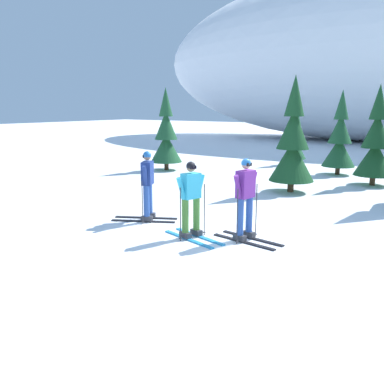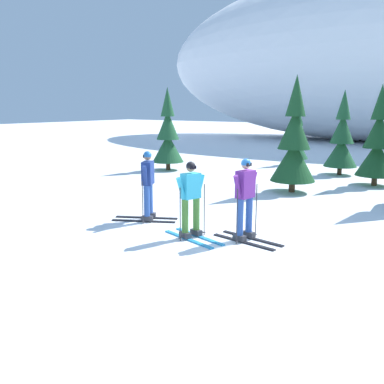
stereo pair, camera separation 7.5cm
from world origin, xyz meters
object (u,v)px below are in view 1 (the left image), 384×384
(skier_purple_jacket, at_px, (245,197))
(pine_tree_left, at_px, (295,140))
(skier_navy_jacket, at_px, (147,184))
(pine_tree_center, at_px, (340,140))
(pine_tree_center_left, at_px, (293,144))
(pine_tree_center_right, at_px, (376,144))
(pine_tree_far_left, at_px, (166,136))
(skier_cyan_jacket, at_px, (191,198))

(skier_purple_jacket, bearing_deg, pine_tree_left, 106.12)
(skier_navy_jacket, distance_m, pine_tree_center, 10.38)
(pine_tree_left, distance_m, pine_tree_center_left, 7.07)
(skier_purple_jacket, bearing_deg, pine_tree_center_right, 83.71)
(pine_tree_center, bearing_deg, pine_tree_center_right, -45.13)
(skier_navy_jacket, relative_size, pine_tree_far_left, 0.48)
(skier_cyan_jacket, distance_m, pine_tree_left, 12.98)
(pine_tree_center, bearing_deg, skier_purple_jacket, -85.35)
(pine_tree_center_left, height_order, pine_tree_center_right, pine_tree_center_left)
(skier_cyan_jacket, bearing_deg, pine_tree_far_left, 130.99)
(skier_purple_jacket, relative_size, skier_navy_jacket, 1.01)
(skier_purple_jacket, relative_size, pine_tree_center_left, 0.46)
(skier_purple_jacket, height_order, pine_tree_center_right, pine_tree_center_right)
(pine_tree_left, bearing_deg, pine_tree_center_right, -40.17)
(pine_tree_far_left, distance_m, pine_tree_center_left, 6.74)
(skier_cyan_jacket, bearing_deg, pine_tree_center, 88.78)
(pine_tree_far_left, bearing_deg, pine_tree_left, 50.90)
(skier_cyan_jacket, xyz_separation_m, skier_purple_jacket, (1.06, 0.53, 0.06))
(skier_navy_jacket, bearing_deg, pine_tree_far_left, 124.71)
(pine_tree_far_left, relative_size, pine_tree_center_right, 1.01)
(pine_tree_far_left, distance_m, pine_tree_center_right, 8.72)
(skier_navy_jacket, height_order, pine_tree_center, pine_tree_center)
(pine_tree_far_left, bearing_deg, pine_tree_center_right, 8.89)
(skier_cyan_jacket, xyz_separation_m, skier_navy_jacket, (-1.73, 0.56, 0.05))
(skier_navy_jacket, relative_size, pine_tree_left, 0.60)
(pine_tree_center_left, bearing_deg, pine_tree_left, 109.93)
(pine_tree_far_left, xyz_separation_m, pine_tree_center_right, (8.61, 1.35, -0.01))
(pine_tree_center_right, bearing_deg, pine_tree_left, 139.83)
(skier_cyan_jacket, distance_m, skier_navy_jacket, 1.82)
(pine_tree_center_right, bearing_deg, skier_purple_jacket, -96.29)
(skier_navy_jacket, bearing_deg, pine_tree_left, 93.47)
(pine_tree_center_left, height_order, pine_tree_center, pine_tree_center_left)
(skier_cyan_jacket, bearing_deg, pine_tree_left, 100.97)
(pine_tree_center_left, bearing_deg, pine_tree_far_left, 166.90)
(pine_tree_left, distance_m, pine_tree_center_right, 5.84)
(pine_tree_left, height_order, pine_tree_center, pine_tree_center)
(pine_tree_center, bearing_deg, skier_cyan_jacket, -91.22)
(pine_tree_far_left, height_order, pine_tree_center, pine_tree_far_left)
(skier_navy_jacket, xyz_separation_m, pine_tree_center_right, (3.72, 8.41, 0.60))
(skier_purple_jacket, xyz_separation_m, pine_tree_far_left, (-7.68, 7.10, 0.60))
(pine_tree_center_right, bearing_deg, pine_tree_center, 134.87)
(skier_purple_jacket, distance_m, pine_tree_far_left, 10.48)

